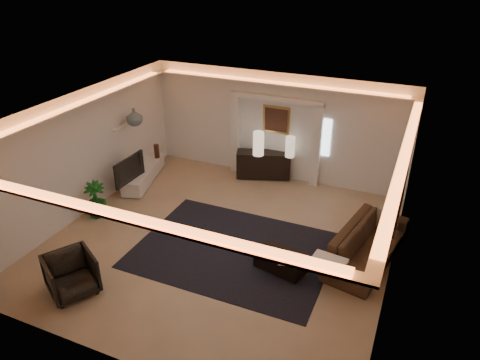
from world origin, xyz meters
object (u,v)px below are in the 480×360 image
at_px(console, 264,164).
at_px(armchair, 71,275).
at_px(coffee_table, 281,260).
at_px(sofa, 368,244).

distance_m(console, armchair, 5.99).
relative_size(coffee_table, armchair, 1.15).
distance_m(console, sofa, 4.17).
distance_m(console, coffee_table, 4.05).
bearing_deg(console, armchair, -123.59).
xyz_separation_m(sofa, coffee_table, (-1.49, -1.02, -0.15)).
height_order(console, armchair, armchair).
height_order(console, coffee_table, console).
distance_m(sofa, coffee_table, 1.81).
xyz_separation_m(console, coffee_table, (1.76, -3.64, -0.20)).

